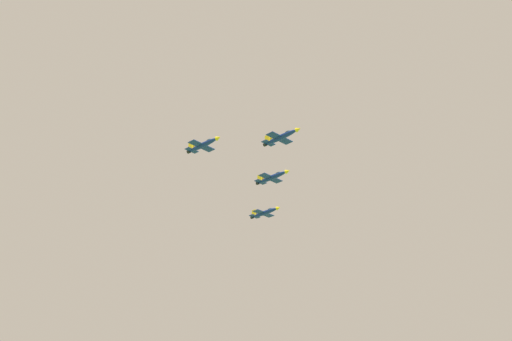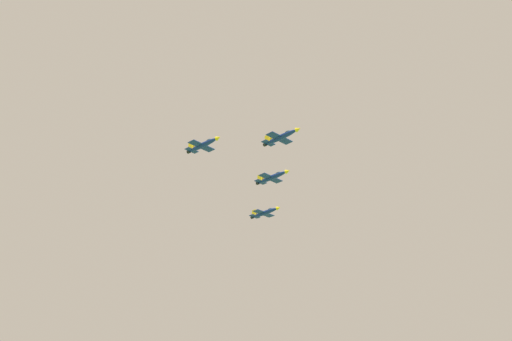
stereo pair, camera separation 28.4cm
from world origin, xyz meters
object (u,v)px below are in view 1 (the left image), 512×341
(jet_lead, at_px, (281,137))
(jet_left_wingman, at_px, (272,177))
(jet_right_wingman, at_px, (203,145))
(jet_left_outer, at_px, (265,213))

(jet_lead, xyz_separation_m, jet_left_wingman, (-23.71, 6.58, -2.57))
(jet_lead, bearing_deg, jet_right_wingman, -138.87)
(jet_right_wingman, bearing_deg, jet_left_outer, 110.27)
(jet_right_wingman, bearing_deg, jet_left_wingman, 88.86)
(jet_lead, relative_size, jet_left_wingman, 1.01)
(jet_lead, distance_m, jet_left_outer, 49.59)
(jet_lead, bearing_deg, jet_left_outer, 140.40)
(jet_lead, xyz_separation_m, jet_left_outer, (-47.43, 13.16, -6.09))
(jet_left_wingman, bearing_deg, jet_left_outer, 139.40)
(jet_left_wingman, bearing_deg, jet_right_wingman, -90.24)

